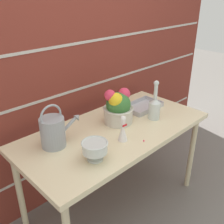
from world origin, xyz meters
The scene contains 10 objects.
ground_plane centered at (0.00, 0.00, 0.00)m, with size 12.00×12.00×0.00m, color slate.
brick_wall centered at (0.00, 0.48, 1.10)m, with size 3.60×0.08×2.20m.
patio_table centered at (0.00, 0.00, 0.67)m, with size 1.42×0.70×0.74m.
watering_can centered at (-0.44, 0.12, 0.85)m, with size 0.30×0.16×0.29m.
crystal_pedestal_bowl centered at (-0.35, -0.18, 0.82)m, with size 0.16×0.16×0.12m.
flower_planter centered at (0.08, 0.06, 0.86)m, with size 0.23×0.23×0.27m.
glass_decanter centered at (0.33, -0.09, 0.84)m, with size 0.09×0.09×0.31m.
figurine_vase centered at (-0.08, -0.14, 0.81)m, with size 0.07×0.07×0.18m.
wire_tray centered at (0.41, 0.09, 0.75)m, with size 0.32×0.20×0.04m.
fallen_petal centered at (0.01, -0.25, 0.74)m, with size 0.01×0.01×0.01m.
Camera 1 is at (-1.16, -1.16, 1.67)m, focal length 42.00 mm.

